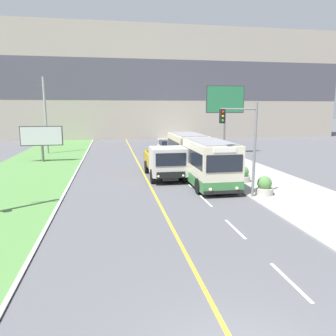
{
  "coord_description": "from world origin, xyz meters",
  "views": [
    {
      "loc": [
        -2.6,
        -5.39,
        5.28
      ],
      "look_at": [
        1.1,
        15.77,
        1.4
      ],
      "focal_mm": 35.0,
      "sensor_mm": 36.0,
      "label": 1
    }
  ],
  "objects_px": {
    "city_bus": "(197,157)",
    "traffic_light_mast": "(244,138)",
    "dump_truck": "(166,163)",
    "car_distant": "(167,146)",
    "billboard_small": "(42,137)",
    "planter_round_second": "(243,175)",
    "billboard_large": "(225,102)",
    "utility_pole_far": "(45,115)",
    "planter_round_near": "(264,187)"
  },
  "relations": [
    {
      "from": "city_bus",
      "to": "traffic_light_mast",
      "type": "xyz_separation_m",
      "value": [
        1.12,
        -6.29,
        2.01
      ]
    },
    {
      "from": "dump_truck",
      "to": "car_distant",
      "type": "distance_m",
      "value": 16.3
    },
    {
      "from": "billboard_small",
      "to": "planter_round_second",
      "type": "distance_m",
      "value": 20.51
    },
    {
      "from": "traffic_light_mast",
      "to": "car_distant",
      "type": "bearing_deg",
      "value": 92.23
    },
    {
      "from": "city_bus",
      "to": "car_distant",
      "type": "height_order",
      "value": "city_bus"
    },
    {
      "from": "traffic_light_mast",
      "to": "billboard_large",
      "type": "height_order",
      "value": "billboard_large"
    },
    {
      "from": "utility_pole_far",
      "to": "billboard_small",
      "type": "height_order",
      "value": "utility_pole_far"
    },
    {
      "from": "billboard_large",
      "to": "planter_round_near",
      "type": "xyz_separation_m",
      "value": [
        -3.94,
        -18.56,
        -5.47
      ]
    },
    {
      "from": "planter_round_near",
      "to": "billboard_small",
      "type": "bearing_deg",
      "value": 134.78
    },
    {
      "from": "city_bus",
      "to": "planter_round_second",
      "type": "relative_size",
      "value": 10.94
    },
    {
      "from": "car_distant",
      "to": "dump_truck",
      "type": "bearing_deg",
      "value": -99.85
    },
    {
      "from": "utility_pole_far",
      "to": "planter_round_second",
      "type": "xyz_separation_m",
      "value": [
        16.88,
        -18.94,
        -3.96
      ]
    },
    {
      "from": "utility_pole_far",
      "to": "dump_truck",
      "type": "bearing_deg",
      "value": -55.75
    },
    {
      "from": "billboard_small",
      "to": "planter_round_second",
      "type": "relative_size",
      "value": 3.59
    },
    {
      "from": "traffic_light_mast",
      "to": "planter_round_second",
      "type": "relative_size",
      "value": 4.99
    },
    {
      "from": "billboard_large",
      "to": "planter_round_second",
      "type": "xyz_separation_m",
      "value": [
        -3.8,
        -14.82,
        -5.47
      ]
    },
    {
      "from": "car_distant",
      "to": "traffic_light_mast",
      "type": "distance_m",
      "value": 22.25
    },
    {
      "from": "city_bus",
      "to": "car_distant",
      "type": "bearing_deg",
      "value": 89.07
    },
    {
      "from": "traffic_light_mast",
      "to": "billboard_large",
      "type": "distance_m",
      "value": 19.76
    },
    {
      "from": "dump_truck",
      "to": "planter_round_near",
      "type": "height_order",
      "value": "dump_truck"
    },
    {
      "from": "city_bus",
      "to": "dump_truck",
      "type": "distance_m",
      "value": 2.57
    },
    {
      "from": "utility_pole_far",
      "to": "planter_round_second",
      "type": "height_order",
      "value": "utility_pole_far"
    },
    {
      "from": "traffic_light_mast",
      "to": "billboard_small",
      "type": "relative_size",
      "value": 1.39
    },
    {
      "from": "utility_pole_far",
      "to": "city_bus",
      "type": "bearing_deg",
      "value": -49.81
    },
    {
      "from": "city_bus",
      "to": "utility_pole_far",
      "type": "bearing_deg",
      "value": 130.19
    },
    {
      "from": "planter_round_near",
      "to": "traffic_light_mast",
      "type": "bearing_deg",
      "value": -170.04
    },
    {
      "from": "dump_truck",
      "to": "planter_round_second",
      "type": "relative_size",
      "value": 6.08
    },
    {
      "from": "car_distant",
      "to": "billboard_large",
      "type": "bearing_deg",
      "value": -26.84
    },
    {
      "from": "city_bus",
      "to": "planter_round_second",
      "type": "bearing_deg",
      "value": -39.05
    },
    {
      "from": "car_distant",
      "to": "planter_round_near",
      "type": "height_order",
      "value": "car_distant"
    },
    {
      "from": "car_distant",
      "to": "billboard_large",
      "type": "distance_m",
      "value": 8.9
    },
    {
      "from": "city_bus",
      "to": "billboard_small",
      "type": "relative_size",
      "value": 3.05
    },
    {
      "from": "dump_truck",
      "to": "billboard_large",
      "type": "bearing_deg",
      "value": 54.6
    },
    {
      "from": "utility_pole_far",
      "to": "billboard_large",
      "type": "height_order",
      "value": "utility_pole_far"
    },
    {
      "from": "car_distant",
      "to": "city_bus",
      "type": "bearing_deg",
      "value": -90.93
    },
    {
      "from": "utility_pole_far",
      "to": "planter_round_near",
      "type": "xyz_separation_m",
      "value": [
        16.74,
        -22.68,
        -3.96
      ]
    },
    {
      "from": "utility_pole_far",
      "to": "car_distant",
      "type": "bearing_deg",
      "value": -3.65
    },
    {
      "from": "car_distant",
      "to": "traffic_light_mast",
      "type": "bearing_deg",
      "value": -87.77
    },
    {
      "from": "utility_pole_far",
      "to": "billboard_large",
      "type": "xyz_separation_m",
      "value": [
        20.68,
        -4.12,
        1.51
      ]
    },
    {
      "from": "city_bus",
      "to": "utility_pole_far",
      "type": "distance_m",
      "value": 22.01
    },
    {
      "from": "utility_pole_far",
      "to": "traffic_light_mast",
      "type": "relative_size",
      "value": 1.58
    },
    {
      "from": "billboard_large",
      "to": "utility_pole_far",
      "type": "bearing_deg",
      "value": 168.73
    },
    {
      "from": "utility_pole_far",
      "to": "traffic_light_mast",
      "type": "distance_m",
      "value": 27.54
    },
    {
      "from": "dump_truck",
      "to": "traffic_light_mast",
      "type": "bearing_deg",
      "value": -58.69
    },
    {
      "from": "dump_truck",
      "to": "car_distant",
      "type": "xyz_separation_m",
      "value": [
        2.79,
        16.05,
        -0.59
      ]
    },
    {
      "from": "traffic_light_mast",
      "to": "billboard_small",
      "type": "bearing_deg",
      "value": 131.42
    },
    {
      "from": "dump_truck",
      "to": "traffic_light_mast",
      "type": "relative_size",
      "value": 1.22
    },
    {
      "from": "dump_truck",
      "to": "utility_pole_far",
      "type": "relative_size",
      "value": 0.77
    },
    {
      "from": "traffic_light_mast",
      "to": "billboard_large",
      "type": "relative_size",
      "value": 0.72
    },
    {
      "from": "planter_round_near",
      "to": "planter_round_second",
      "type": "height_order",
      "value": "planter_round_near"
    }
  ]
}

